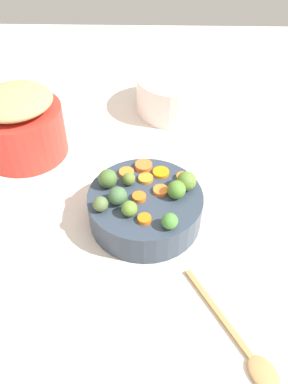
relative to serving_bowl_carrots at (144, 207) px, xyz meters
name	(u,v)px	position (x,y,z in m)	size (l,w,h in m)	color
tabletop	(145,231)	(-0.03, 0.00, -0.05)	(2.40, 2.40, 0.02)	beige
serving_bowl_carrots	(144,207)	(0.00, 0.00, 0.00)	(0.25, 0.25, 0.07)	#313D4D
metal_pot	(22,131)	(0.24, 0.33, 0.03)	(0.22, 0.22, 0.13)	red
stuffing_mound	(14,101)	(0.24, 0.33, 0.12)	(0.19, 0.19, 0.05)	tan
carrot_slice_0	(145,178)	(0.05, 0.00, 0.04)	(0.03, 0.03, 0.01)	orange
carrot_slice_1	(145,219)	(-0.07, 0.00, 0.04)	(0.03, 0.03, 0.01)	orange
carrot_slice_2	(127,173)	(0.07, 0.04, 0.04)	(0.03, 0.03, 0.01)	orange
carrot_slice_3	(144,166)	(0.09, 0.00, 0.04)	(0.04, 0.04, 0.01)	orange
carrot_slice_4	(183,177)	(0.05, -0.09, 0.04)	(0.03, 0.03, 0.01)	orange
carrot_slice_5	(161,190)	(0.01, -0.04, 0.04)	(0.03, 0.03, 0.01)	orange
carrot_slice_6	(161,172)	(0.07, -0.04, 0.04)	(0.04, 0.04, 0.01)	orange
carrot_slice_7	(139,197)	(-0.01, 0.01, 0.04)	(0.03, 0.03, 0.01)	orange
brussels_sprout_0	(176,190)	(0.00, -0.07, 0.06)	(0.04, 0.04, 0.04)	#4F822F
brussels_sprout_1	(108,179)	(0.03, 0.08, 0.06)	(0.04, 0.04, 0.04)	#486C31
brussels_sprout_2	(186,181)	(0.02, -0.09, 0.06)	(0.04, 0.04, 0.04)	olive
brussels_sprout_3	(170,221)	(-0.09, -0.05, 0.05)	(0.03, 0.03, 0.03)	#468434
brussels_sprout_4	(101,204)	(-0.04, 0.09, 0.05)	(0.03, 0.03, 0.03)	#556E3E
brussels_sprout_5	(118,196)	(-0.02, 0.05, 0.06)	(0.04, 0.04, 0.04)	#446B40
brussels_sprout_6	(129,179)	(0.04, 0.03, 0.05)	(0.03, 0.03, 0.03)	olive
brussels_sprout_7	(129,209)	(-0.06, 0.03, 0.05)	(0.03, 0.03, 0.03)	olive
wooden_spoon	(246,350)	(-0.30, -0.18, -0.03)	(0.23, 0.15, 0.01)	#B3854F
casserole_dish	(176,93)	(0.47, -0.09, 0.02)	(0.24, 0.24, 0.11)	white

